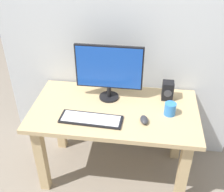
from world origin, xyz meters
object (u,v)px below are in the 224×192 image
(speaker_right, at_px, (168,90))
(coffee_mug, at_px, (170,109))
(desk, at_px, (114,121))
(keyboard_primary, at_px, (91,119))
(monitor, at_px, (109,70))
(mouse, at_px, (144,120))

(speaker_right, distance_m, coffee_mug, 0.22)
(desk, distance_m, keyboard_primary, 0.27)
(speaker_right, bearing_deg, monitor, -174.76)
(monitor, height_order, mouse, monitor)
(keyboard_primary, distance_m, speaker_right, 0.70)
(mouse, bearing_deg, monitor, 123.62)
(keyboard_primary, bearing_deg, speaker_right, 32.88)
(coffee_mug, bearing_deg, speaker_right, 93.87)
(desk, xyz_separation_m, coffee_mug, (0.44, -0.02, 0.18))
(monitor, xyz_separation_m, speaker_right, (0.49, 0.04, -0.18))
(speaker_right, bearing_deg, desk, -154.27)
(desk, height_order, coffee_mug, coffee_mug)
(mouse, bearing_deg, keyboard_primary, 172.14)
(desk, bearing_deg, mouse, -30.10)
(mouse, height_order, coffee_mug, coffee_mug)
(desk, xyz_separation_m, mouse, (0.24, -0.14, 0.15))
(keyboard_primary, distance_m, mouse, 0.40)
(speaker_right, xyz_separation_m, coffee_mug, (0.01, -0.22, -0.03))
(keyboard_primary, bearing_deg, mouse, 4.36)
(monitor, xyz_separation_m, keyboard_primary, (-0.09, -0.33, -0.26))
(speaker_right, bearing_deg, keyboard_primary, -147.12)
(monitor, relative_size, coffee_mug, 5.39)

